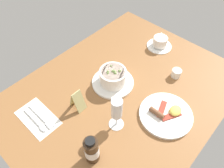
{
  "coord_description": "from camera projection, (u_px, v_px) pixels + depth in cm",
  "views": [
    {
      "loc": [
        49.36,
        39.3,
        81.61
      ],
      "look_at": [
        2.99,
        -3.45,
        5.54
      ],
      "focal_mm": 34.69,
      "sensor_mm": 36.0,
      "label": 1
    }
  ],
  "objects": [
    {
      "name": "wine_glass",
      "position": [
        117.0,
        110.0,
        0.84
      ],
      "size": [
        6.41,
        6.41,
        16.82
      ],
      "color": "white",
      "rests_on": "ground_plane"
    },
    {
      "name": "menu_card",
      "position": [
        77.0,
        100.0,
        0.94
      ],
      "size": [
        4.69,
        6.44,
        10.4
      ],
      "color": "tan",
      "rests_on": "ground_plane"
    },
    {
      "name": "porridge_bowl",
      "position": [
        113.0,
        78.0,
        1.03
      ],
      "size": [
        20.41,
        20.41,
        9.41
      ],
      "color": "white",
      "rests_on": "ground_plane"
    },
    {
      "name": "sauce_bottle_brown",
      "position": [
        92.0,
        150.0,
        0.78
      ],
      "size": [
        5.44,
        5.44,
        14.58
      ],
      "color": "#382314",
      "rests_on": "ground_plane"
    },
    {
      "name": "coffee_cup",
      "position": [
        160.0,
        42.0,
        1.22
      ],
      "size": [
        14.09,
        14.09,
        6.14
      ],
      "color": "white",
      "rests_on": "ground_plane"
    },
    {
      "name": "cutlery_setting",
      "position": [
        38.0,
        118.0,
        0.93
      ],
      "size": [
        11.8,
        19.93,
        0.9
      ],
      "color": "white",
      "rests_on": "ground_plane"
    },
    {
      "name": "ground_plane",
      "position": [
        121.0,
        94.0,
        1.04
      ],
      "size": [
        110.0,
        84.0,
        3.0
      ],
      "primitive_type": "cube",
      "color": "brown"
    },
    {
      "name": "breakfast_plate",
      "position": [
        166.0,
        114.0,
        0.94
      ],
      "size": [
        23.21,
        23.21,
        3.7
      ],
      "color": "white",
      "rests_on": "ground_plane"
    },
    {
      "name": "creamer_jug",
      "position": [
        177.0,
        73.0,
        1.08
      ],
      "size": [
        5.3,
        5.21,
        4.87
      ],
      "color": "white",
      "rests_on": "ground_plane"
    }
  ]
}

